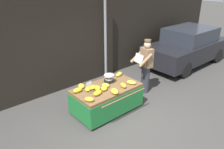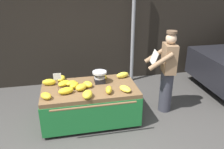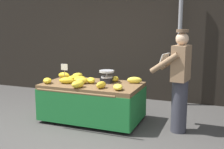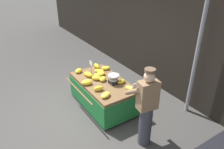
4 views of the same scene
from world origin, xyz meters
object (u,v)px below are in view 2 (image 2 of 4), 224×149
banana_bunch_2 (81,87)px  banana_bunch_11 (71,83)px  banana_bunch_7 (123,75)px  banana_bunch_3 (125,89)px  banana_bunch_1 (46,96)px  banana_bunch_8 (109,90)px  weighing_scale (100,77)px  banana_bunch_6 (49,82)px  price_sign (57,78)px  banana_bunch_5 (88,84)px  banana_bunch_12 (66,91)px  street_pole (133,27)px  banana_bunch_4 (87,94)px  banana_bunch_13 (74,85)px  banana_cart (90,96)px  banana_bunch_10 (61,78)px  banana_bunch_0 (64,83)px  banana_bunch_9 (103,77)px  vendor_person (167,72)px

banana_bunch_2 → banana_bunch_11: banana_bunch_2 is taller
banana_bunch_11 → banana_bunch_7: bearing=7.9°
banana_bunch_7 → banana_bunch_3: bearing=-99.9°
banana_bunch_1 → banana_bunch_8: banana_bunch_8 is taller
banana_bunch_3 → weighing_scale: bearing=130.2°
banana_bunch_6 → banana_bunch_8: 1.20m
price_sign → banana_bunch_5: 0.58m
banana_bunch_8 → banana_bunch_12: size_ratio=0.85×
street_pole → banana_bunch_4: bearing=-124.4°
banana_bunch_2 → banana_bunch_13: 0.18m
banana_bunch_7 → price_sign: bearing=-166.2°
banana_cart → banana_bunch_10: banana_bunch_10 is taller
banana_bunch_0 → banana_bunch_7: bearing=6.0°
banana_cart → banana_bunch_9: bearing=45.3°
banana_bunch_7 → banana_bunch_9: banana_bunch_7 is taller
banana_bunch_10 → banana_bunch_13: banana_bunch_13 is taller
banana_bunch_2 → banana_bunch_5: 0.17m
banana_bunch_5 → banana_bunch_7: (0.75, 0.29, 0.01)m
banana_bunch_3 → banana_bunch_13: banana_bunch_13 is taller
banana_bunch_4 → banana_bunch_12: (-0.36, 0.23, -0.00)m
street_pole → vendor_person: 1.75m
street_pole → banana_bunch_7: (-0.61, -1.36, -0.69)m
street_pole → banana_bunch_3: street_pole is taller
banana_bunch_13 → banana_bunch_0: bearing=143.7°
banana_bunch_3 → banana_bunch_8: 0.31m
vendor_person → street_pole: bearing=98.5°
banana_bunch_12 → vendor_person: vendor_person is taller
banana_bunch_0 → banana_bunch_13: size_ratio=1.13×
banana_bunch_1 → banana_bunch_4: size_ratio=0.88×
banana_bunch_6 → banana_bunch_11: 0.43m
banana_bunch_9 → price_sign: bearing=-158.9°
banana_bunch_6 → banana_bunch_9: bearing=4.4°
banana_bunch_10 → banana_bunch_5: bearing=-38.8°
street_pole → banana_bunch_9: 1.81m
banana_bunch_5 → banana_bunch_7: size_ratio=0.75×
weighing_scale → banana_bunch_10: bearing=161.8°
weighing_scale → banana_bunch_1: 1.10m
banana_bunch_5 → banana_bunch_9: size_ratio=0.89×
banana_bunch_12 → banana_bunch_0: bearing=95.4°
banana_bunch_9 → vendor_person: bearing=-13.7°
banana_bunch_0 → banana_bunch_3: 1.19m
weighing_scale → banana_bunch_6: bearing=175.1°
banana_bunch_4 → banana_bunch_8: 0.41m
banana_bunch_5 → street_pole: bearing=50.4°
banana_cart → banana_bunch_2: 0.31m
price_sign → banana_bunch_8: bearing=-18.0°
banana_bunch_4 → banana_bunch_10: banana_bunch_4 is taller
banana_bunch_2 → vendor_person: 1.75m
banana_cart → vendor_person: (1.58, 0.03, 0.35)m
banana_bunch_3 → banana_bunch_8: size_ratio=1.13×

